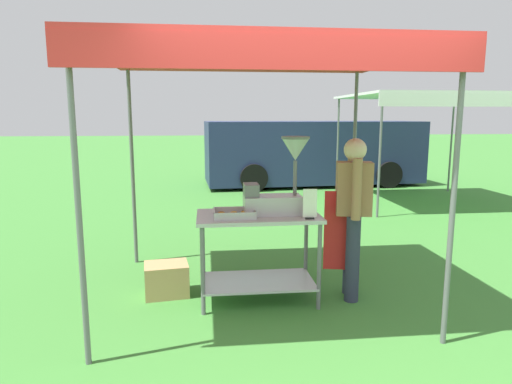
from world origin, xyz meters
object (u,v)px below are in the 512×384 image
(donut_fryer, at_px, (278,185))
(van_navy, at_px, (312,152))
(menu_sign, at_px, (310,206))
(supply_crate, at_px, (167,279))
(neighbour_tent, at_px, (425,98))
(stall_canopy, at_px, (257,62))
(donut_tray, at_px, (235,215))
(donut_cart, at_px, (258,240))
(vendor, at_px, (352,210))

(donut_fryer, bearing_deg, van_navy, 74.24)
(menu_sign, xyz_separation_m, supply_crate, (-1.37, 0.47, -0.83))
(menu_sign, bearing_deg, neighbour_tent, 54.37)
(donut_fryer, distance_m, van_navy, 7.86)
(menu_sign, relative_size, supply_crate, 0.59)
(donut_fryer, relative_size, supply_crate, 1.57)
(stall_canopy, xyz_separation_m, supply_crate, (-0.92, 0.13, -2.16))
(donut_tray, bearing_deg, neighbour_tent, 48.55)
(donut_cart, height_order, supply_crate, donut_cart)
(menu_sign, height_order, supply_crate, menu_sign)
(donut_fryer, relative_size, menu_sign, 2.67)
(donut_tray, bearing_deg, vendor, 3.06)
(donut_tray, relative_size, donut_fryer, 0.52)
(supply_crate, bearing_deg, vendor, -7.80)
(neighbour_tent, bearing_deg, supply_crate, -137.68)
(donut_tray, distance_m, donut_fryer, 0.52)
(donut_cart, distance_m, neighbour_tent, 6.38)
(menu_sign, height_order, neighbour_tent, neighbour_tent)
(donut_tray, distance_m, menu_sign, 0.71)
(stall_canopy, height_order, neighbour_tent, stall_canopy)
(stall_canopy, bearing_deg, donut_cart, -90.00)
(donut_cart, relative_size, van_navy, 0.21)
(stall_canopy, height_order, vendor, stall_canopy)
(stall_canopy, height_order, supply_crate, stall_canopy)
(van_navy, bearing_deg, donut_tray, -108.53)
(donut_fryer, xyz_separation_m, neighbour_tent, (3.81, 4.70, 1.04))
(menu_sign, bearing_deg, vendor, 24.21)
(donut_tray, relative_size, van_navy, 0.07)
(supply_crate, bearing_deg, neighbour_tent, 42.32)
(stall_canopy, relative_size, vendor, 1.85)
(donut_fryer, bearing_deg, supply_crate, 169.47)
(vendor, height_order, neighbour_tent, neighbour_tent)
(donut_fryer, height_order, van_navy, van_navy)
(van_navy, bearing_deg, donut_cart, -107.12)
(donut_fryer, distance_m, menu_sign, 0.40)
(vendor, bearing_deg, supply_crate, 172.20)
(stall_canopy, distance_m, vendor, 1.71)
(donut_fryer, bearing_deg, stall_canopy, 158.22)
(supply_crate, xyz_separation_m, van_navy, (3.25, 7.35, 0.71))
(neighbour_tent, bearing_deg, menu_sign, -125.63)
(donut_cart, height_order, van_navy, van_navy)
(stall_canopy, height_order, van_navy, stall_canopy)
(neighbour_tent, bearing_deg, donut_fryer, -129.03)
(donut_tray, distance_m, neighbour_tent, 6.54)
(supply_crate, bearing_deg, donut_cart, -13.80)
(donut_fryer, height_order, vendor, donut_fryer)
(stall_canopy, bearing_deg, vendor, -7.65)
(supply_crate, bearing_deg, donut_tray, -24.80)
(stall_canopy, distance_m, van_navy, 7.97)
(donut_cart, distance_m, supply_crate, 1.05)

